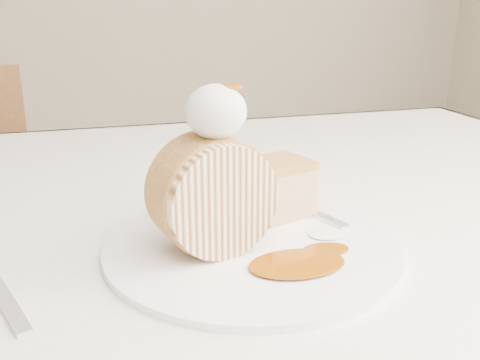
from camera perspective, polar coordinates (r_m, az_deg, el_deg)
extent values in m
cube|color=white|center=(0.70, -5.64, -3.33)|extent=(1.40, 0.90, 0.04)
cube|color=white|center=(1.16, -9.47, -0.95)|extent=(1.40, 0.01, 0.28)
cylinder|color=brown|center=(1.40, 17.97, -9.46)|extent=(0.06, 0.06, 0.71)
cylinder|color=brown|center=(1.87, -21.11, -7.99)|extent=(0.03, 0.03, 0.39)
cylinder|color=brown|center=(1.56, -20.62, -13.34)|extent=(0.03, 0.03, 0.39)
cylinder|color=white|center=(0.55, 1.30, -7.00)|extent=(0.38, 0.38, 0.01)
cylinder|color=#FFE7B1|center=(0.51, -2.90, -1.65)|extent=(0.12, 0.09, 0.11)
cube|color=tan|center=(0.61, 4.09, -1.18)|extent=(0.08, 0.08, 0.06)
ellipsoid|color=white|center=(0.49, -2.60, 7.28)|extent=(0.06, 0.06, 0.05)
ellipsoid|color=#7F3D05|center=(0.49, -1.30, 10.66)|extent=(0.03, 0.02, 0.01)
cube|color=silver|center=(0.63, 7.14, -3.14)|extent=(0.08, 0.18, 0.00)
cube|color=silver|center=(0.51, -23.99, -11.20)|extent=(0.08, 0.17, 0.00)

